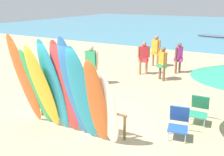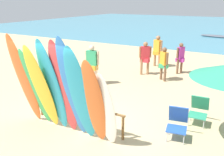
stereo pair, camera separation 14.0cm
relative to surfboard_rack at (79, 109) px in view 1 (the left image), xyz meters
The scene contains 20 objects.
ground 14.01m from the surfboard_rack, 90.00° to the left, with size 60.00×60.00×0.00m, color tan.
ocean_water 32.49m from the surfboard_rack, 90.00° to the left, with size 60.00×40.00×0.02m, color teal.
surfboard_rack is the anchor object (origin of this frame).
surfboard_orange_0 1.64m from the surfboard_rack, 152.58° to the right, with size 0.47×0.08×2.79m, color orange.
surfboard_green_1 1.29m from the surfboard_rack, 148.69° to the right, with size 0.46×0.07×2.42m, color #38B266.
surfboard_yellow_2 1.15m from the surfboard_rack, 132.69° to the right, with size 0.58×0.07×2.58m, color yellow.
surfboard_teal_3 1.02m from the surfboard_rack, 118.18° to the right, with size 0.56×0.08×2.70m, color #289EC6.
surfboard_red_4 0.95m from the surfboard_rack, 87.42° to the right, with size 0.55×0.06×2.69m, color #D13D42.
surfboard_blue_5 1.07m from the surfboard_rack, 60.82° to the right, with size 0.54×0.08×2.82m, color #337AD1.
surfboard_teal_6 1.20m from the surfboard_rack, 46.91° to the right, with size 0.57×0.07×2.68m, color #289EC6.
surfboard_orange_7 1.32m from the surfboard_rack, 32.04° to the right, with size 0.52×0.08×2.37m, color orange.
surfboard_white_8 1.42m from the surfboard_rack, 22.93° to the right, with size 0.53×0.06×2.02m, color white.
beachgoer_by_water 5.75m from the surfboard_rack, 94.01° to the left, with size 0.50×0.40×1.59m.
beachgoer_strolling 6.87m from the surfboard_rack, 81.69° to the left, with size 0.39×0.54×1.50m.
beachgoer_near_rack 5.34m from the surfboard_rack, 82.70° to the left, with size 0.47×0.38×1.50m.
beachgoer_midbeach 3.69m from the surfboard_rack, 118.22° to the left, with size 0.63×0.30×1.70m.
beachgoer_photographing 7.46m from the surfboard_rack, 93.15° to the left, with size 0.58×0.38×1.68m.
beach_chair_red 3.51m from the surfboard_rack, 34.19° to the left, with size 0.54×0.75×0.80m.
beach_chair_blue 2.73m from the surfboard_rack, 18.54° to the left, with size 0.62×0.76×0.82m.
distant_boat 20.68m from the surfboard_rack, 87.81° to the left, with size 3.26×1.08×0.26m.
Camera 1 is at (3.91, -5.08, 3.46)m, focal length 39.62 mm.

